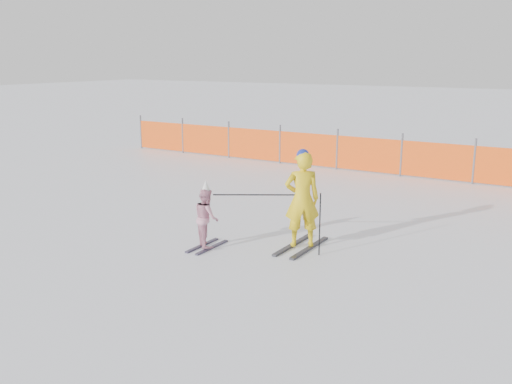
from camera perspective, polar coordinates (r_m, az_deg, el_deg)
ground at (r=10.10m, az=-1.49°, el=-6.09°), size 120.00×120.00×0.00m
adult at (r=10.15m, az=4.63°, el=-0.72°), size 0.75×1.39×1.80m
child at (r=10.25m, az=-4.98°, el=-2.50°), size 0.65×0.93×1.25m
ski_poles at (r=9.98m, az=2.61°, el=-1.55°), size 1.82×0.77×1.11m
safety_fence at (r=17.80m, az=6.81°, el=4.17°), size 15.26×0.06×1.25m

